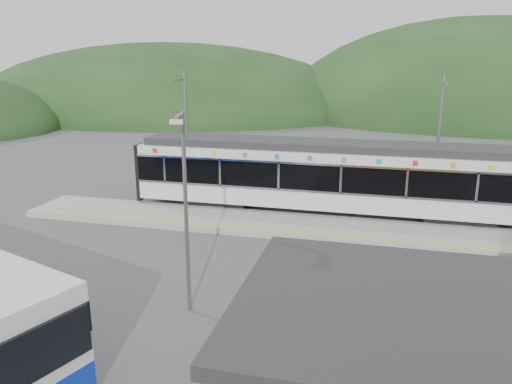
# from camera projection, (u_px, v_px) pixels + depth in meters

# --- Properties ---
(ground) EXTENTS (120.00, 120.00, 0.00)m
(ground) POSITION_uv_depth(u_px,v_px,m) (270.00, 254.00, 20.47)
(ground) COLOR #4C4C4F
(ground) RESTS_ON ground
(hills) EXTENTS (146.00, 149.00, 26.00)m
(hills) POSITION_uv_depth(u_px,v_px,m) (420.00, 225.00, 23.94)
(hills) COLOR #1E3D19
(hills) RESTS_ON ground
(platform) EXTENTS (26.00, 3.20, 0.30)m
(platform) POSITION_uv_depth(u_px,v_px,m) (285.00, 225.00, 23.51)
(platform) COLOR #9E9E99
(platform) RESTS_ON ground
(yellow_line) EXTENTS (26.00, 0.10, 0.01)m
(yellow_line) POSITION_uv_depth(u_px,v_px,m) (280.00, 231.00, 22.26)
(yellow_line) COLOR yellow
(yellow_line) RESTS_ON platform
(train) EXTENTS (20.44, 3.01, 3.74)m
(train) POSITION_uv_depth(u_px,v_px,m) (334.00, 175.00, 25.08)
(train) COLOR black
(train) RESTS_ON ground
(catenary_mast_west) EXTENTS (0.18, 1.80, 7.00)m
(catenary_mast_west) POSITION_uv_depth(u_px,v_px,m) (186.00, 131.00, 29.19)
(catenary_mast_west) COLOR slate
(catenary_mast_west) RESTS_ON ground
(catenary_mast_east) EXTENTS (0.18, 1.80, 7.00)m
(catenary_mast_east) POSITION_uv_depth(u_px,v_px,m) (438.00, 140.00, 25.85)
(catenary_mast_east) COLOR slate
(catenary_mast_east) RESTS_ON ground
(station_shelter) EXTENTS (9.20, 6.20, 3.00)m
(station_shelter) POSITION_uv_depth(u_px,v_px,m) (459.00, 373.00, 10.21)
(station_shelter) COLOR olive
(station_shelter) RESTS_ON ground
(lamp_post) EXTENTS (0.38, 1.13, 6.32)m
(lamp_post) POSITION_uv_depth(u_px,v_px,m) (184.00, 198.00, 14.85)
(lamp_post) COLOR slate
(lamp_post) RESTS_ON ground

